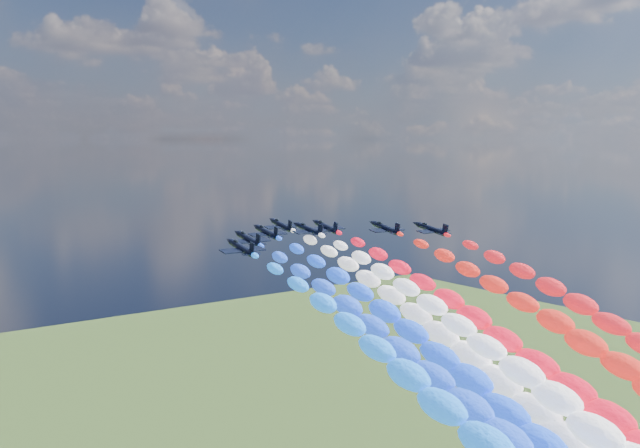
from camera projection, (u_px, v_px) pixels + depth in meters
jet_0 at (241, 248)px, 148.38m from camera, size 9.51×12.81×4.77m
trail_0 at (427, 409)px, 108.32m from camera, size 6.20×100.92×39.27m
jet_1 at (248, 239)px, 161.76m from camera, size 9.51×12.80×4.77m
trail_1 at (415, 379)px, 121.70m from camera, size 6.20×100.92×39.27m
jet_2 at (267, 232)px, 173.61m from camera, size 9.60×12.87×4.77m
trail_2 at (424, 358)px, 133.54m from camera, size 6.20×100.92×39.27m
jet_3 at (309, 229)px, 178.54m from camera, size 9.79×13.00×4.77m
trail_3 at (474, 350)px, 138.48m from camera, size 6.20×100.92×39.27m
jet_4 at (281, 225)px, 187.81m from camera, size 9.96×13.12×4.77m
trail_4 at (428, 337)px, 147.74m from camera, size 6.20×100.92×39.27m
jet_5 at (326, 227)px, 183.90m from camera, size 9.95×13.12×4.77m
trail_5 at (489, 342)px, 143.84m from camera, size 6.20×100.92×39.27m
jet_6 at (386, 228)px, 181.29m from camera, size 9.38×12.71×4.77m
trail_6 at (569, 346)px, 141.23m from camera, size 6.20×100.92×39.27m
jet_7 at (432, 229)px, 179.25m from camera, size 9.81×13.01×4.77m
trail_7 at (631, 349)px, 139.19m from camera, size 6.20×100.92×39.27m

